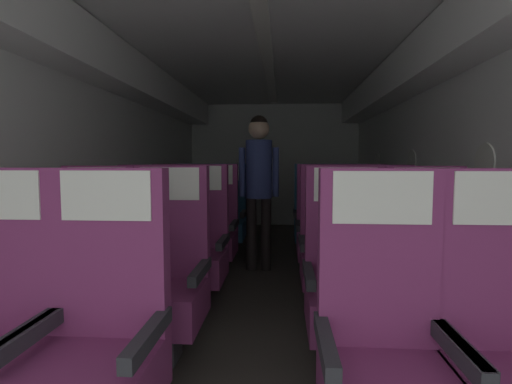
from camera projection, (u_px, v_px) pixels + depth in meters
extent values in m
cube|color=#3D3833|center=(264.00, 291.00, 3.54)|extent=(3.33, 7.81, 0.02)
cube|color=silver|center=(95.00, 167.00, 3.56)|extent=(0.08, 7.41, 2.25)
cube|color=silver|center=(445.00, 167.00, 3.35)|extent=(0.08, 7.41, 2.25)
cube|color=silver|center=(265.00, 38.00, 3.37)|extent=(3.21, 7.41, 0.06)
cube|color=silver|center=(274.00, 164.00, 7.16)|extent=(3.21, 0.06, 2.25)
cube|color=white|center=(114.00, 66.00, 3.48)|extent=(0.33, 7.12, 0.36)
cube|color=white|center=(424.00, 61.00, 3.29)|extent=(0.33, 7.12, 0.36)
cube|color=white|center=(265.00, 42.00, 3.37)|extent=(0.12, 6.67, 0.02)
cylinder|color=white|center=(484.00, 162.00, 2.61)|extent=(0.01, 0.26, 0.26)
cylinder|color=white|center=(412.00, 162.00, 4.08)|extent=(0.01, 0.26, 0.26)
cylinder|color=white|center=(378.00, 162.00, 5.56)|extent=(0.01, 0.26, 0.26)
cube|color=#7A2D60|center=(8.00, 250.00, 1.64)|extent=(0.46, 0.09, 0.70)
cube|color=#28282D|center=(28.00, 332.00, 1.44)|extent=(0.05, 0.43, 0.06)
cube|color=#7A2D60|center=(113.00, 252.00, 1.61)|extent=(0.46, 0.09, 0.70)
cube|color=#28282D|center=(148.00, 336.00, 1.41)|extent=(0.05, 0.43, 0.06)
cube|color=#28282D|center=(32.00, 333.00, 1.44)|extent=(0.05, 0.43, 0.06)
cube|color=silver|center=(106.00, 196.00, 1.54)|extent=(0.37, 0.01, 0.20)
cube|color=#7A2D60|center=(495.00, 258.00, 1.50)|extent=(0.46, 0.09, 0.70)
cube|color=#28282D|center=(457.00, 347.00, 1.33)|extent=(0.05, 0.43, 0.06)
cube|color=silver|center=(505.00, 198.00, 1.43)|extent=(0.37, 0.01, 0.20)
cube|color=#7A2D60|center=(377.00, 257.00, 1.52)|extent=(0.46, 0.09, 0.70)
cube|color=#28282D|center=(456.00, 348.00, 1.32)|extent=(0.05, 0.43, 0.06)
cube|color=#28282D|center=(326.00, 344.00, 1.35)|extent=(0.05, 0.43, 0.06)
cube|color=silver|center=(382.00, 198.00, 1.45)|extent=(0.37, 0.01, 0.20)
cube|color=#38383D|center=(89.00, 340.00, 2.31)|extent=(0.17, 0.18, 0.23)
cube|color=#7A2D60|center=(88.00, 303.00, 2.29)|extent=(0.46, 0.51, 0.23)
cube|color=#7A2D60|center=(102.00, 220.00, 2.46)|extent=(0.46, 0.09, 0.70)
cube|color=#28282D|center=(123.00, 270.00, 2.26)|extent=(0.05, 0.43, 0.06)
cube|color=#28282D|center=(51.00, 269.00, 2.29)|extent=(0.05, 0.43, 0.06)
cube|color=silver|center=(97.00, 184.00, 2.40)|extent=(0.37, 0.01, 0.20)
cube|color=#38383D|center=(164.00, 341.00, 2.29)|extent=(0.17, 0.18, 0.23)
cube|color=#7A2D60|center=(164.00, 304.00, 2.27)|extent=(0.46, 0.51, 0.23)
cube|color=#7A2D60|center=(173.00, 221.00, 2.45)|extent=(0.46, 0.09, 0.70)
cube|color=#28282D|center=(200.00, 271.00, 2.24)|extent=(0.05, 0.43, 0.06)
cube|color=#28282D|center=(126.00, 270.00, 2.27)|extent=(0.05, 0.43, 0.06)
cube|color=silver|center=(170.00, 184.00, 2.38)|extent=(0.37, 0.01, 0.20)
cube|color=#38383D|center=(431.00, 351.00, 2.18)|extent=(0.17, 0.18, 0.23)
cube|color=#7A2D60|center=(432.00, 312.00, 2.16)|extent=(0.46, 0.51, 0.23)
cube|color=#7A2D60|center=(422.00, 224.00, 2.33)|extent=(0.46, 0.09, 0.70)
cube|color=#28282D|center=(475.00, 277.00, 2.13)|extent=(0.05, 0.43, 0.06)
cube|color=#28282D|center=(393.00, 275.00, 2.16)|extent=(0.05, 0.43, 0.06)
cube|color=silver|center=(426.00, 185.00, 2.26)|extent=(0.37, 0.01, 0.20)
cube|color=#38383D|center=(347.00, 349.00, 2.20)|extent=(0.17, 0.18, 0.23)
cube|color=#7A2D60|center=(348.00, 310.00, 2.18)|extent=(0.46, 0.51, 0.23)
cube|color=#7A2D60|center=(343.00, 223.00, 2.35)|extent=(0.46, 0.09, 0.70)
cube|color=#28282D|center=(389.00, 276.00, 2.15)|extent=(0.05, 0.43, 0.06)
cube|color=#28282D|center=(309.00, 274.00, 2.18)|extent=(0.05, 0.43, 0.06)
cube|color=silver|center=(345.00, 185.00, 2.29)|extent=(0.37, 0.01, 0.20)
cube|color=#38383D|center=(140.00, 293.00, 3.14)|extent=(0.17, 0.18, 0.23)
cube|color=#7A2D60|center=(139.00, 266.00, 3.12)|extent=(0.46, 0.51, 0.23)
cube|color=#7A2D60|center=(147.00, 206.00, 3.29)|extent=(0.46, 0.09, 0.70)
cube|color=#28282D|center=(165.00, 241.00, 3.09)|extent=(0.05, 0.43, 0.06)
cube|color=#28282D|center=(112.00, 240.00, 3.12)|extent=(0.05, 0.43, 0.06)
cube|color=silver|center=(144.00, 178.00, 3.22)|extent=(0.37, 0.01, 0.20)
cube|color=#38383D|center=(196.00, 293.00, 3.12)|extent=(0.17, 0.18, 0.23)
cube|color=#7A2D60|center=(196.00, 266.00, 3.10)|extent=(0.46, 0.51, 0.23)
cube|color=#7A2D60|center=(201.00, 206.00, 3.28)|extent=(0.46, 0.09, 0.70)
cube|color=#28282D|center=(223.00, 242.00, 3.07)|extent=(0.05, 0.43, 0.06)
cube|color=#28282D|center=(169.00, 241.00, 3.10)|extent=(0.05, 0.43, 0.06)
cube|color=silver|center=(199.00, 178.00, 3.21)|extent=(0.37, 0.01, 0.20)
cube|color=#38383D|center=(388.00, 298.00, 3.02)|extent=(0.17, 0.18, 0.23)
cube|color=#7A2D60|center=(388.00, 270.00, 3.00)|extent=(0.46, 0.51, 0.23)
cube|color=#7A2D60|center=(383.00, 207.00, 3.17)|extent=(0.46, 0.09, 0.70)
cube|color=#28282D|center=(418.00, 244.00, 2.97)|extent=(0.05, 0.43, 0.06)
cube|color=#28282D|center=(360.00, 243.00, 3.00)|extent=(0.05, 0.43, 0.06)
cube|color=silver|center=(385.00, 179.00, 3.10)|extent=(0.37, 0.01, 0.20)
cube|color=#38383D|center=(330.00, 296.00, 3.06)|extent=(0.17, 0.18, 0.23)
cube|color=#7A2D60|center=(330.00, 268.00, 3.04)|extent=(0.46, 0.51, 0.23)
cube|color=#7A2D60|center=(328.00, 207.00, 3.21)|extent=(0.46, 0.09, 0.70)
cube|color=#28282D|center=(360.00, 243.00, 3.01)|extent=(0.05, 0.43, 0.06)
cube|color=#28282D|center=(303.00, 242.00, 3.04)|extent=(0.05, 0.43, 0.06)
cube|color=silver|center=(329.00, 178.00, 3.14)|extent=(0.37, 0.01, 0.20)
cube|color=#38383D|center=(170.00, 265.00, 3.98)|extent=(0.17, 0.18, 0.23)
cube|color=#7A2D60|center=(170.00, 243.00, 3.96)|extent=(0.46, 0.51, 0.23)
cube|color=#7A2D60|center=(175.00, 197.00, 4.13)|extent=(0.46, 0.09, 0.70)
cube|color=#28282D|center=(191.00, 224.00, 3.93)|extent=(0.05, 0.43, 0.06)
cube|color=#28282D|center=(149.00, 224.00, 3.96)|extent=(0.05, 0.43, 0.06)
cube|color=silver|center=(173.00, 175.00, 4.07)|extent=(0.37, 0.01, 0.20)
cube|color=#38383D|center=(213.00, 266.00, 3.95)|extent=(0.17, 0.18, 0.23)
cube|color=#7A2D60|center=(213.00, 244.00, 3.93)|extent=(0.46, 0.51, 0.23)
cube|color=#7A2D60|center=(216.00, 197.00, 4.10)|extent=(0.46, 0.09, 0.70)
cube|color=#28282D|center=(234.00, 225.00, 3.90)|extent=(0.05, 0.43, 0.06)
cube|color=#28282D|center=(191.00, 224.00, 3.93)|extent=(0.05, 0.43, 0.06)
cube|color=silver|center=(215.00, 175.00, 4.03)|extent=(0.37, 0.01, 0.20)
cube|color=#38383D|center=(366.00, 268.00, 3.86)|extent=(0.17, 0.18, 0.23)
cube|color=#7A2D60|center=(366.00, 246.00, 3.84)|extent=(0.46, 0.51, 0.23)
cube|color=#7A2D60|center=(363.00, 198.00, 4.02)|extent=(0.46, 0.09, 0.70)
cube|color=#28282D|center=(390.00, 226.00, 3.81)|extent=(0.05, 0.43, 0.06)
cube|color=#28282D|center=(344.00, 226.00, 3.84)|extent=(0.05, 0.43, 0.06)
cube|color=silver|center=(364.00, 175.00, 3.95)|extent=(0.37, 0.01, 0.20)
cube|color=#38383D|center=(320.00, 268.00, 3.88)|extent=(0.17, 0.18, 0.23)
cube|color=#7A2D60|center=(320.00, 246.00, 3.86)|extent=(0.46, 0.51, 0.23)
cube|color=#7A2D60|center=(319.00, 198.00, 4.04)|extent=(0.46, 0.09, 0.70)
cube|color=#28282D|center=(343.00, 226.00, 3.83)|extent=(0.05, 0.43, 0.06)
cube|color=#28282D|center=(298.00, 225.00, 3.86)|extent=(0.05, 0.43, 0.06)
cube|color=silver|center=(320.00, 175.00, 3.97)|extent=(0.37, 0.01, 0.20)
cube|color=#38383D|center=(190.00, 247.00, 4.81)|extent=(0.17, 0.18, 0.23)
cube|color=navy|center=(190.00, 229.00, 4.79)|extent=(0.46, 0.51, 0.23)
cube|color=navy|center=(193.00, 191.00, 4.96)|extent=(0.46, 0.09, 0.70)
cube|color=#28282D|center=(207.00, 213.00, 4.76)|extent=(0.05, 0.43, 0.06)
cube|color=#28282D|center=(172.00, 213.00, 4.79)|extent=(0.05, 0.43, 0.06)
cube|color=silver|center=(192.00, 172.00, 4.89)|extent=(0.37, 0.01, 0.20)
cube|color=#38383D|center=(226.00, 248.00, 4.79)|extent=(0.17, 0.18, 0.23)
cube|color=navy|center=(226.00, 230.00, 4.77)|extent=(0.46, 0.51, 0.23)
cube|color=navy|center=(228.00, 191.00, 4.94)|extent=(0.46, 0.09, 0.70)
cube|color=#28282D|center=(244.00, 213.00, 4.74)|extent=(0.05, 0.43, 0.06)
cube|color=#28282D|center=(208.00, 213.00, 4.77)|extent=(0.05, 0.43, 0.06)
cube|color=silver|center=(227.00, 172.00, 4.87)|extent=(0.37, 0.01, 0.20)
cube|color=#38383D|center=(351.00, 250.00, 4.68)|extent=(0.17, 0.18, 0.23)
cube|color=navy|center=(352.00, 231.00, 4.66)|extent=(0.46, 0.51, 0.23)
cube|color=navy|center=(349.00, 192.00, 4.84)|extent=(0.46, 0.09, 0.70)
cube|color=#28282D|center=(371.00, 215.00, 4.63)|extent=(0.05, 0.43, 0.06)
cube|color=#28282D|center=(333.00, 214.00, 4.66)|extent=(0.05, 0.43, 0.06)
cube|color=silver|center=(350.00, 173.00, 4.77)|extent=(0.37, 0.01, 0.20)
cube|color=#38383D|center=(313.00, 249.00, 4.73)|extent=(0.17, 0.18, 0.23)
cube|color=navy|center=(314.00, 230.00, 4.71)|extent=(0.46, 0.51, 0.23)
cube|color=navy|center=(313.00, 191.00, 4.88)|extent=(0.46, 0.09, 0.70)
cube|color=#28282D|center=(332.00, 214.00, 4.68)|extent=(0.05, 0.43, 0.06)
cube|color=#28282D|center=(296.00, 214.00, 4.71)|extent=(0.05, 0.43, 0.06)
cube|color=silver|center=(313.00, 173.00, 4.82)|extent=(0.37, 0.01, 0.20)
cylinder|color=black|center=(251.00, 234.00, 4.19)|extent=(0.11, 0.11, 0.78)
cylinder|color=black|center=(266.00, 234.00, 4.18)|extent=(0.11, 0.11, 0.78)
cylinder|color=navy|center=(259.00, 169.00, 4.13)|extent=(0.28, 0.28, 0.61)
cylinder|color=navy|center=(242.00, 172.00, 4.14)|extent=(0.07, 0.07, 0.52)
cylinder|color=navy|center=(276.00, 172.00, 4.12)|extent=(0.07, 0.07, 0.52)
sphere|color=tan|center=(259.00, 129.00, 4.10)|extent=(0.22, 0.22, 0.22)
sphere|color=black|center=(259.00, 124.00, 4.09)|extent=(0.19, 0.19, 0.19)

